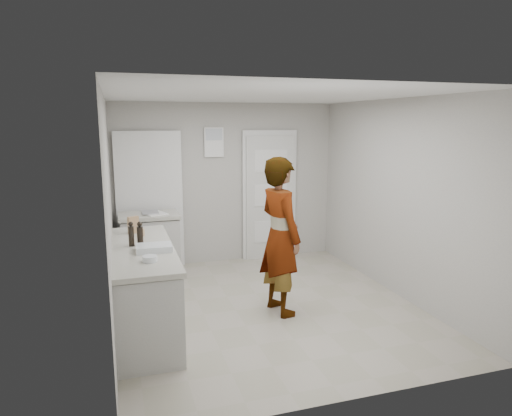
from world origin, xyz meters
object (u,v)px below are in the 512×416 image
object	(u,v)px
cake_mix_box	(133,225)
oil_cruet_b	(131,234)
oil_cruet_a	(140,234)
egg_bowl	(150,259)
spice_jar	(142,232)
person	(280,236)
baking_dish	(154,248)

from	to	relation	value
cake_mix_box	oil_cruet_b	bearing A→B (deg)	-118.68
oil_cruet_a	egg_bowl	distance (m)	0.63
oil_cruet_b	egg_bowl	distance (m)	0.63
spice_jar	egg_bowl	xyz separation A→B (m)	(0.01, -1.02, -0.01)
person	egg_bowl	bearing A→B (deg)	99.29
spice_jar	oil_cruet_b	xyz separation A→B (m)	(-0.13, -0.41, 0.08)
spice_jar	oil_cruet_b	bearing A→B (deg)	-108.02
oil_cruet_b	egg_bowl	world-z (taller)	oil_cruet_b
cake_mix_box	egg_bowl	size ratio (longest dim) A/B	1.45
oil_cruet_b	person	bearing A→B (deg)	-1.03
person	oil_cruet_a	bearing A→B (deg)	76.75
spice_jar	egg_bowl	bearing A→B (deg)	-89.56
cake_mix_box	egg_bowl	xyz separation A→B (m)	(0.10, -1.18, -0.07)
oil_cruet_a	egg_bowl	bearing A→B (deg)	-85.38
cake_mix_box	baking_dish	bearing A→B (deg)	-102.97
spice_jar	baking_dish	size ratio (longest dim) A/B	0.23
person	oil_cruet_a	world-z (taller)	person
person	cake_mix_box	world-z (taller)	person
oil_cruet_b	egg_bowl	bearing A→B (deg)	-76.98
oil_cruet_a	baking_dish	bearing A→B (deg)	-66.14
cake_mix_box	oil_cruet_a	size ratio (longest dim) A/B	0.78
baking_dish	egg_bowl	bearing A→B (deg)	-100.70
person	spice_jar	world-z (taller)	person
oil_cruet_a	oil_cruet_b	xyz separation A→B (m)	(-0.09, -0.01, 0.00)
oil_cruet_b	oil_cruet_a	bearing A→B (deg)	8.14
oil_cruet_a	oil_cruet_b	world-z (taller)	oil_cruet_b
baking_dish	oil_cruet_b	bearing A→B (deg)	129.46
egg_bowl	oil_cruet_b	bearing A→B (deg)	103.02
person	oil_cruet_b	size ratio (longest dim) A/B	6.97
spice_jar	oil_cruet_a	bearing A→B (deg)	-96.12
cake_mix_box	egg_bowl	world-z (taller)	cake_mix_box
person	oil_cruet_a	distance (m)	1.57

